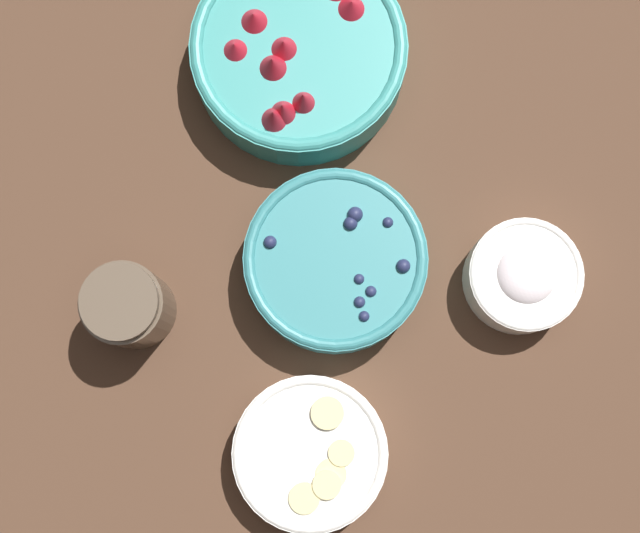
{
  "coord_description": "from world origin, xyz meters",
  "views": [
    {
      "loc": [
        -0.12,
        -0.03,
        0.94
      ],
      "look_at": [
        0.01,
        -0.0,
        0.04
      ],
      "focal_mm": 50.0,
      "sensor_mm": 36.0,
      "label": 1
    }
  ],
  "objects_px": {
    "bowl_cream": "(523,276)",
    "jar_chocolate": "(129,307)",
    "bowl_strawberries": "(299,53)",
    "bowl_bananas": "(310,453)",
    "bowl_blueberries": "(335,262)"
  },
  "relations": [
    {
      "from": "bowl_strawberries",
      "to": "bowl_cream",
      "type": "distance_m",
      "value": 0.33
    },
    {
      "from": "bowl_blueberries",
      "to": "bowl_strawberries",
      "type": "bearing_deg",
      "value": 21.27
    },
    {
      "from": "bowl_cream",
      "to": "jar_chocolate",
      "type": "bearing_deg",
      "value": 106.14
    },
    {
      "from": "bowl_bananas",
      "to": "jar_chocolate",
      "type": "relative_size",
      "value": 1.65
    },
    {
      "from": "bowl_bananas",
      "to": "jar_chocolate",
      "type": "bearing_deg",
      "value": 62.86
    },
    {
      "from": "bowl_strawberries",
      "to": "jar_chocolate",
      "type": "xyz_separation_m",
      "value": [
        -0.3,
        0.11,
        0.01
      ]
    },
    {
      "from": "bowl_cream",
      "to": "bowl_bananas",
      "type": "bearing_deg",
      "value": 140.74
    },
    {
      "from": "bowl_strawberries",
      "to": "bowl_bananas",
      "type": "distance_m",
      "value": 0.42
    },
    {
      "from": "bowl_strawberries",
      "to": "bowl_blueberries",
      "type": "bearing_deg",
      "value": -158.73
    },
    {
      "from": "bowl_bananas",
      "to": "bowl_cream",
      "type": "distance_m",
      "value": 0.28
    },
    {
      "from": "bowl_cream",
      "to": "jar_chocolate",
      "type": "relative_size",
      "value": 1.24
    },
    {
      "from": "bowl_strawberries",
      "to": "bowl_cream",
      "type": "xyz_separation_m",
      "value": [
        -0.19,
        -0.28,
        -0.01
      ]
    },
    {
      "from": "bowl_strawberries",
      "to": "bowl_blueberries",
      "type": "xyz_separation_m",
      "value": [
        -0.21,
        -0.08,
        -0.0
      ]
    },
    {
      "from": "bowl_bananas",
      "to": "bowl_cream",
      "type": "bearing_deg",
      "value": -39.26
    },
    {
      "from": "bowl_strawberries",
      "to": "bowl_bananas",
      "type": "height_order",
      "value": "bowl_strawberries"
    }
  ]
}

